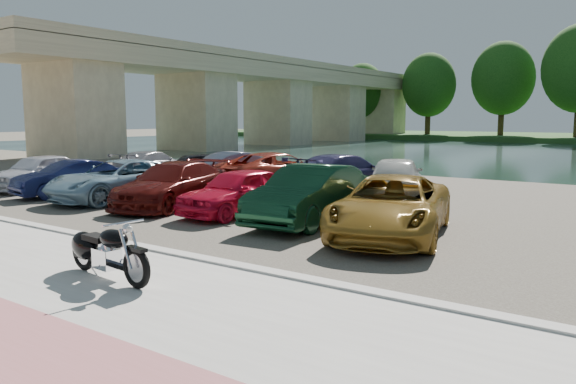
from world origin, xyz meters
name	(u,v)px	position (x,y,z in m)	size (l,w,h in m)	color
ground	(139,295)	(0.00, 0.00, 0.00)	(200.00, 200.00, 0.00)	#595447
promenade	(84,310)	(0.00, -1.00, 0.05)	(60.00, 6.00, 0.10)	#AEAAA3
kerb	(223,265)	(0.00, 2.00, 0.07)	(60.00, 0.30, 0.14)	#AEAAA3
parking_lot	(412,206)	(0.00, 11.00, 0.02)	(60.00, 18.00, 0.04)	#444037
river	(568,156)	(0.00, 40.00, 0.00)	(120.00, 40.00, 0.00)	#192E29
bridge	(272,91)	(-28.00, 41.02, 5.52)	(7.00, 56.00, 8.55)	tan
motorcycle	(102,250)	(-1.09, 0.13, 0.56)	(2.33, 0.75, 1.05)	black
car_0	(38,172)	(-13.42, 6.38, 0.73)	(1.64, 4.08, 1.39)	silver
car_1	(70,178)	(-10.89, 6.06, 0.67)	(1.34, 3.83, 1.26)	#151B44
car_2	(119,180)	(-8.53, 6.35, 0.72)	(2.27, 4.93, 1.37)	#7A9EB2
car_3	(172,185)	(-6.07, 6.46, 0.73)	(1.94, 4.77, 1.39)	#4D0E0B
car_4	(238,191)	(-3.44, 6.54, 0.71)	(1.59, 3.95, 1.35)	red
car_5	(310,195)	(-1.03, 6.61, 0.80)	(1.61, 4.62, 1.52)	#0E351E
car_6	(391,207)	(1.46, 6.25, 0.75)	(2.37, 5.13, 1.43)	olive
car_7	(152,164)	(-13.35, 12.00, 0.66)	(1.74, 4.27, 1.24)	gray
car_8	(205,165)	(-10.83, 12.92, 0.65)	(1.45, 3.60, 1.23)	black
car_9	(242,167)	(-8.40, 12.63, 0.71)	(1.42, 4.07, 1.34)	slate
car_10	(277,170)	(-6.17, 12.12, 0.75)	(2.37, 5.13, 1.43)	maroon
car_11	(344,173)	(-3.41, 12.66, 0.76)	(2.01, 4.94, 1.43)	#302C56
car_12	(396,177)	(-1.10, 12.19, 0.78)	(1.75, 4.36, 1.49)	silver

